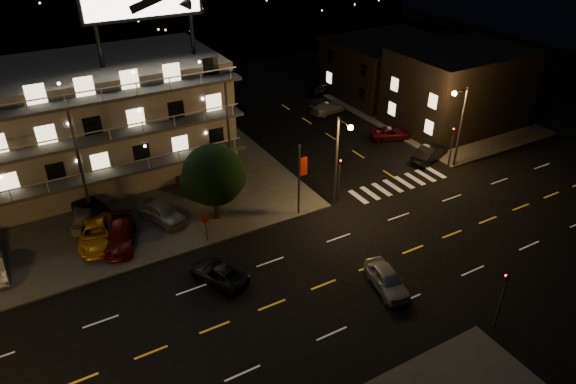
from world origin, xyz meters
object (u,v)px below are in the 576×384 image
lot_car_7 (84,217)px  side_car_0 (430,153)px  tree (213,177)px  lot_car_2 (96,234)px  road_car_east (387,279)px  lot_car_4 (163,212)px  road_car_west (219,273)px

lot_car_7 → side_car_0: side_car_0 is taller
tree → lot_car_7: bearing=155.1°
lot_car_2 → road_car_east: lot_car_2 is taller
tree → lot_car_4: (-3.88, 1.73, -3.04)m
lot_car_2 → road_car_east: (15.87, -14.83, -0.17)m
road_car_east → road_car_west: 11.43m
lot_car_4 → road_car_west: size_ratio=1.01×
lot_car_2 → lot_car_7: bearing=107.0°
lot_car_2 → road_car_west: bearing=-42.1°
road_car_west → lot_car_4: bearing=-106.6°
tree → road_car_west: (-2.81, -7.14, -3.34)m
road_car_east → lot_car_4: bearing=136.4°
lot_car_2 → lot_car_4: lot_car_4 is taller
road_car_east → lot_car_7: bearing=143.7°
side_car_0 → road_car_west: side_car_0 is taller
side_car_0 → road_car_east: side_car_0 is taller
side_car_0 → lot_car_7: bearing=62.2°
side_car_0 → lot_car_4: bearing=66.1°
tree → road_car_east: size_ratio=1.50×
lot_car_4 → road_car_east: (10.59, -15.19, -0.19)m
lot_car_2 → lot_car_4: bearing=15.0°
lot_car_7 → road_car_east: size_ratio=1.06×
lot_car_2 → road_car_east: size_ratio=1.26×
lot_car_4 → lot_car_7: bearing=134.7°
tree → lot_car_2: (-9.17, 1.37, -3.06)m
lot_car_4 → tree: bearing=-43.8°
road_car_east → lot_car_2: bearing=148.5°
lot_car_4 → side_car_0: bearing=-25.0°
lot_car_2 → lot_car_4: (5.28, 0.35, 0.02)m
lot_car_7 → side_car_0: 32.39m
road_car_west → lot_car_7: bearing=-83.5°
lot_car_2 → lot_car_7: lot_car_2 is taller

